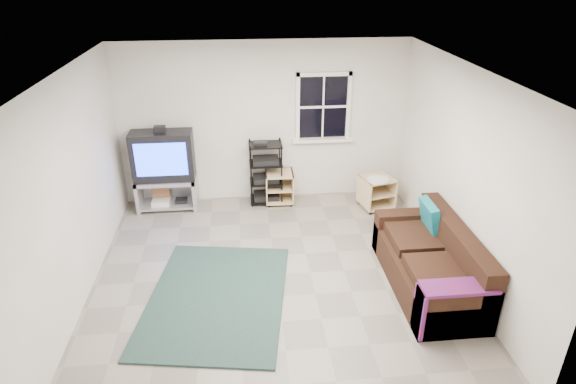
{
  "coord_description": "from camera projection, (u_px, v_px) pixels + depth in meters",
  "views": [
    {
      "loc": [
        -0.35,
        -5.11,
        3.69
      ],
      "look_at": [
        0.2,
        0.4,
        0.99
      ],
      "focal_mm": 30.0,
      "sensor_mm": 36.0,
      "label": 1
    }
  ],
  "objects": [
    {
      "name": "side_table_left",
      "position": [
        279.0,
        185.0,
        7.98
      ],
      "size": [
        0.46,
        0.46,
        0.53
      ],
      "rotation": [
        0.0,
        0.0,
        -0.03
      ],
      "color": "#DAC186",
      "rests_on": "ground"
    },
    {
      "name": "shag_rug",
      "position": [
        217.0,
        297.0,
        5.78
      ],
      "size": [
        1.92,
        2.41,
        0.03
      ],
      "primitive_type": "cube",
      "rotation": [
        0.0,
        0.0,
        -0.16
      ],
      "color": "black",
      "rests_on": "ground"
    },
    {
      "name": "sofa",
      "position": [
        431.0,
        264.0,
        5.88
      ],
      "size": [
        0.86,
        1.94,
        0.89
      ],
      "color": "black",
      "rests_on": "ground"
    },
    {
      "name": "room",
      "position": [
        323.0,
        111.0,
        7.68
      ],
      "size": [
        4.6,
        4.62,
        4.6
      ],
      "color": "gray",
      "rests_on": "ground"
    },
    {
      "name": "paper_bag",
      "position": [
        161.0,
        193.0,
        7.91
      ],
      "size": [
        0.3,
        0.21,
        0.4
      ],
      "primitive_type": "cube",
      "rotation": [
        0.0,
        0.0,
        0.11
      ],
      "color": "brown",
      "rests_on": "ground"
    },
    {
      "name": "av_rack",
      "position": [
        266.0,
        176.0,
        7.88
      ],
      "size": [
        0.53,
        0.39,
        1.06
      ],
      "color": "black",
      "rests_on": "ground"
    },
    {
      "name": "tv_unit",
      "position": [
        164.0,
        164.0,
        7.56
      ],
      "size": [
        0.95,
        0.47,
        1.39
      ],
      "color": "#A1A1A9",
      "rests_on": "ground"
    },
    {
      "name": "side_table_right",
      "position": [
        376.0,
        189.0,
        7.79
      ],
      "size": [
        0.58,
        0.58,
        0.56
      ],
      "rotation": [
        0.0,
        0.0,
        0.23
      ],
      "color": "#DAC186",
      "rests_on": "ground"
    }
  ]
}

